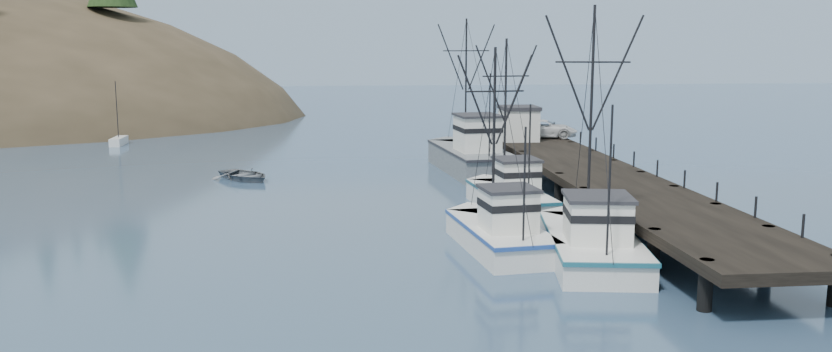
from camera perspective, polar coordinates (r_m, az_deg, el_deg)
The scene contains 12 objects.
ground at distance 33.65m, azimuth -1.51°, elevation -7.89°, with size 400.00×400.00×0.00m, color navy.
pier at distance 51.43m, azimuth 12.82°, elevation -0.08°, with size 6.00×44.00×2.00m.
distant_ridge at distance 202.65m, azimuth -2.36°, elevation 6.68°, with size 360.00×40.00×26.00m, color #9EB2C6.
distant_ridge_far at distance 220.48m, azimuth -15.78°, elevation 6.57°, with size 180.00×25.00×18.00m, color silver.
moored_sailboats at distance 95.87m, azimuth -26.56°, elevation 2.70°, with size 21.42×19.93×6.35m.
trawler_near at distance 38.87m, azimuth 12.16°, elevation -4.46°, with size 5.45×12.06×12.03m.
trawler_mid at distance 39.87m, azimuth 5.81°, elevation -3.94°, with size 4.32×10.07×10.10m.
trawler_far at distance 49.12m, azimuth 6.53°, elevation -1.38°, with size 4.09×10.18×10.53m.
work_vessel at distance 63.08m, azimuth 3.82°, elevation 1.46°, with size 5.48×14.27×12.08m.
pier_shed at distance 66.48m, azimuth 7.24°, elevation 3.72°, with size 3.00×3.20×2.80m.
pickup_truck at distance 68.71m, azimuth 9.04°, elevation 3.30°, with size 2.50×5.41×1.50m, color silver.
motorboat at distance 60.44m, azimuth -11.94°, elevation -0.26°, with size 3.57×4.99×1.03m, color slate.
Camera 1 is at (-2.40, -32.02, 10.08)m, focal length 35.00 mm.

